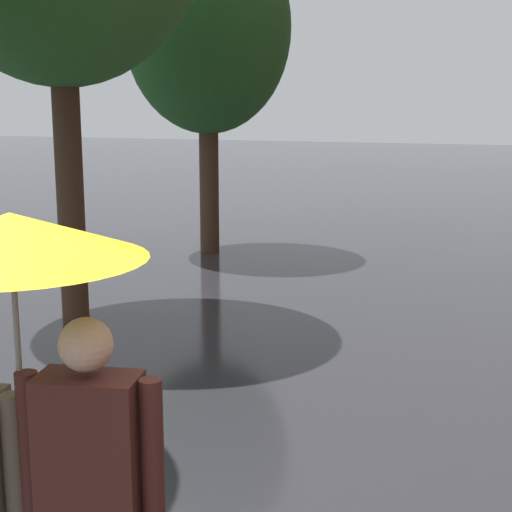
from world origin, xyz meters
name	(u,v)px	position (x,y,z in m)	size (l,w,h in m)	color
street_tree_2	(207,29)	(-2.83, 9.10, 3.53)	(2.61, 2.61, 5.19)	#473323
couple_under_umbrella	(21,402)	(-0.01, -0.19, 1.35)	(1.15, 1.04, 2.10)	black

